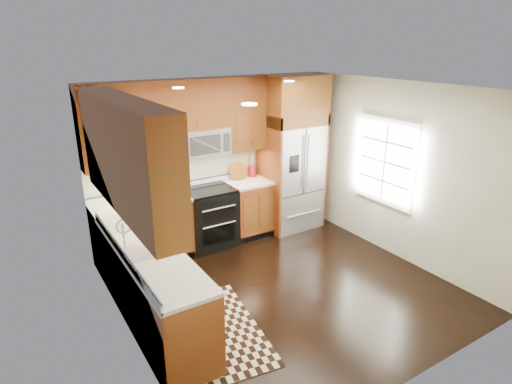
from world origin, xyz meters
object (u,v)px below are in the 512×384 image
knife_block (177,184)px  range (210,218)px  refrigerator (292,154)px  rug (214,331)px  utensil_crock (252,169)px

knife_block → range: bearing=-22.4°
refrigerator → rug: 3.43m
refrigerator → rug: (-2.50, -1.95, -1.30)m
rug → knife_block: size_ratio=6.08×
range → rug: range is taller
refrigerator → utensil_crock: 0.71m
range → utensil_crock: size_ratio=2.46×
refrigerator → knife_block: size_ratio=9.59×
refrigerator → utensil_crock: bearing=158.0°
rug → utensil_crock: 3.09m
refrigerator → knife_block: (-1.99, 0.22, -0.25)m
range → utensil_crock: bearing=13.1°
rug → utensil_crock: utensil_crock is taller
rug → utensil_crock: size_ratio=4.29×
knife_block → utensil_crock: size_ratio=0.71×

